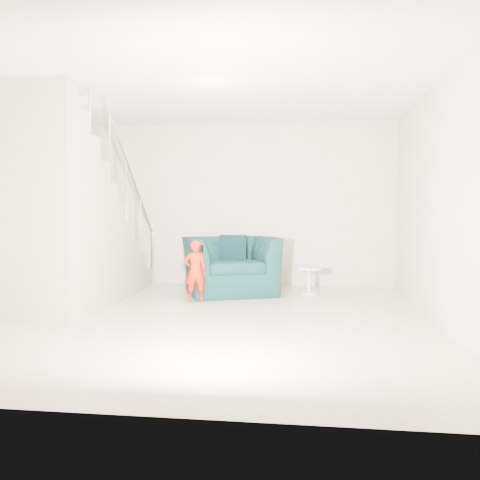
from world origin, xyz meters
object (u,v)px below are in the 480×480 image
object	(u,v)px
armchair	(230,265)
side_table	(309,276)
toddler	(195,271)
staircase	(70,234)

from	to	relation	value
armchair	side_table	world-z (taller)	armchair
toddler	staircase	xyz separation A→B (m)	(-1.55, -0.50, 0.52)
toddler	side_table	bearing A→B (deg)	-166.08
armchair	toddler	xyz separation A→B (m)	(-0.37, -0.78, -0.00)
armchair	toddler	distance (m)	0.86
toddler	staircase	world-z (taller)	staircase
armchair	toddler	bearing A→B (deg)	-136.41
toddler	staircase	distance (m)	1.71
armchair	side_table	size ratio (longest dim) A/B	3.20
side_table	armchair	bearing A→B (deg)	-174.46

